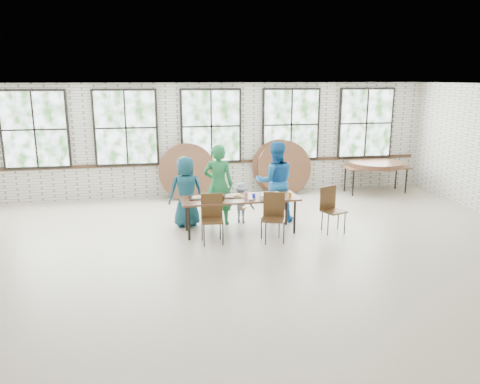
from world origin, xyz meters
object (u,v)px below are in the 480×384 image
object	(u,v)px
dining_table	(240,200)
storage_table	(376,168)
chair_near_left	(212,214)
chair_near_right	(273,213)

from	to	relation	value
dining_table	storage_table	distance (m)	5.13
chair_near_left	chair_near_right	size ratio (longest dim) A/B	1.00
storage_table	dining_table	bearing A→B (deg)	-146.20
dining_table	chair_near_left	size ratio (longest dim) A/B	2.54
dining_table	chair_near_left	bearing A→B (deg)	-145.20
chair_near_left	storage_table	distance (m)	5.92
chair_near_right	storage_table	xyz separation A→B (m)	(3.81, 3.29, 0.13)
dining_table	chair_near_right	size ratio (longest dim) A/B	2.54
dining_table	chair_near_left	distance (m)	0.80
chair_near_left	storage_table	xyz separation A→B (m)	(5.01, 3.15, 0.13)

